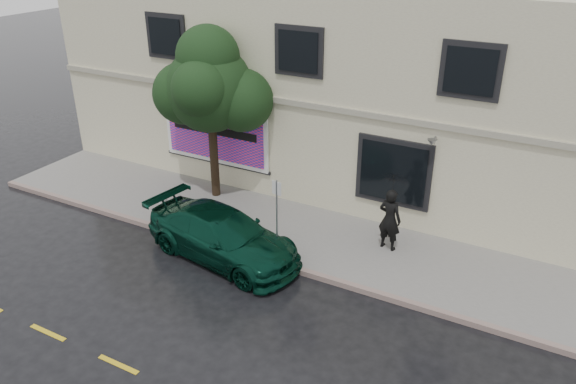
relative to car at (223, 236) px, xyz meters
The scene contains 12 objects.
ground 1.46m from the car, 70.32° to the right, with size 90.00×90.00×0.00m, color black.
sidewalk 2.19m from the car, 78.17° to the left, with size 20.00×3.50×0.15m, color gray.
curb 0.82m from the car, 34.95° to the left, with size 20.00×0.18×0.16m, color slate.
road_marking 4.77m from the car, 84.78° to the right, with size 19.00×0.12×0.01m, color gold.
building 8.29m from the car, 86.83° to the left, with size 20.00×8.12×7.00m.
billboard 4.83m from the car, 126.69° to the left, with size 4.30×0.16×2.20m.
car is the anchor object (origin of this frame).
pedestrian 4.74m from the car, 31.46° to the left, with size 0.68×0.45×1.86m, color black.
umbrella 5.00m from the car, 31.46° to the left, with size 0.89×0.89×0.66m, color black.
street_tree 4.95m from the car, 128.10° to the left, with size 2.79×2.79×5.14m.
fire_hydrant 2.69m from the car, 167.10° to the left, with size 0.36×0.34×0.88m.
sign_pole 1.80m from the car, 18.69° to the left, with size 0.29×0.06×2.39m.
Camera 1 is at (7.68, -9.95, 8.72)m, focal length 35.00 mm.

